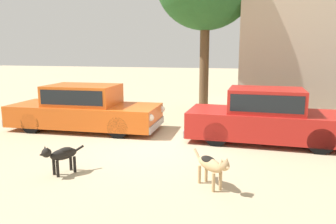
{
  "coord_description": "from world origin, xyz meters",
  "views": [
    {
      "loc": [
        2.49,
        -7.78,
        2.45
      ],
      "look_at": [
        0.37,
        0.2,
        0.9
      ],
      "focal_mm": 34.62,
      "sensor_mm": 36.0,
      "label": 1
    }
  ],
  "objects_px": {
    "parked_sedan_nearest": "(84,108)",
    "parked_sedan_second": "(266,116)",
    "stray_dog_spotted": "(61,154)",
    "stray_dog_tan": "(212,165)"
  },
  "relations": [
    {
      "from": "stray_dog_tan",
      "to": "parked_sedan_nearest",
      "type": "bearing_deg",
      "value": -171.38
    },
    {
      "from": "parked_sedan_second",
      "to": "stray_dog_tan",
      "type": "xyz_separation_m",
      "value": [
        -1.04,
        -3.43,
        -0.29
      ]
    },
    {
      "from": "parked_sedan_second",
      "to": "stray_dog_spotted",
      "type": "distance_m",
      "value": 5.38
    },
    {
      "from": "parked_sedan_second",
      "to": "stray_dog_tan",
      "type": "height_order",
      "value": "parked_sedan_second"
    },
    {
      "from": "parked_sedan_second",
      "to": "stray_dog_spotted",
      "type": "xyz_separation_m",
      "value": [
        -4.04,
        -3.54,
        -0.3
      ]
    },
    {
      "from": "parked_sedan_nearest",
      "to": "stray_dog_tan",
      "type": "distance_m",
      "value": 5.66
    },
    {
      "from": "parked_sedan_nearest",
      "to": "parked_sedan_second",
      "type": "bearing_deg",
      "value": -3.2
    },
    {
      "from": "parked_sedan_nearest",
      "to": "parked_sedan_second",
      "type": "distance_m",
      "value": 5.5
    },
    {
      "from": "parked_sedan_nearest",
      "to": "stray_dog_spotted",
      "type": "xyz_separation_m",
      "value": [
        1.46,
        -3.58,
        -0.28
      ]
    },
    {
      "from": "parked_sedan_second",
      "to": "parked_sedan_nearest",
      "type": "bearing_deg",
      "value": -179.65
    }
  ]
}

